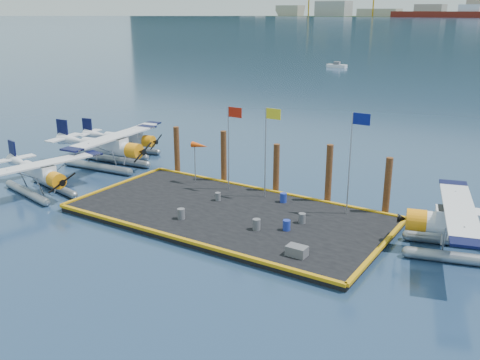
# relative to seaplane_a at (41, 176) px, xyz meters

# --- Properties ---
(ground) EXTENTS (4000.00, 4000.00, 0.00)m
(ground) POSITION_rel_seaplane_a_xyz_m (13.90, 3.38, -1.40)
(ground) COLOR navy
(ground) RESTS_ON ground
(dock) EXTENTS (20.00, 10.00, 0.40)m
(dock) POSITION_rel_seaplane_a_xyz_m (13.90, 3.38, -1.20)
(dock) COLOR black
(dock) RESTS_ON ground
(dock_bumpers) EXTENTS (20.25, 10.25, 0.18)m
(dock_bumpers) POSITION_rel_seaplane_a_xyz_m (13.90, 3.38, -0.91)
(dock_bumpers) COLOR #C68A0B
(dock_bumpers) RESTS_ON dock
(seaplane_a) EXTENTS (8.34, 9.07, 3.21)m
(seaplane_a) POSITION_rel_seaplane_a_xyz_m (0.00, 0.00, 0.00)
(seaplane_a) COLOR gray
(seaplane_a) RESTS_ON ground
(seaplane_b) EXTENTS (9.34, 10.31, 3.65)m
(seaplane_b) POSITION_rel_seaplane_a_xyz_m (-0.84, 7.53, 0.19)
(seaplane_b) COLOR gray
(seaplane_b) RESTS_ON ground
(seaplane_c) EXTENTS (8.04, 8.78, 3.11)m
(seaplane_c) POSITION_rel_seaplane_a_xyz_m (-2.37, 11.32, -0.05)
(seaplane_c) COLOR gray
(seaplane_c) RESTS_ON ground
(seaplane_d) EXTENTS (9.39, 10.11, 3.60)m
(seaplane_d) POSITION_rel_seaplane_a_xyz_m (27.69, 5.64, 0.17)
(seaplane_d) COLOR gray
(seaplane_d) RESTS_ON ground
(drum_0) EXTENTS (0.39, 0.39, 0.55)m
(drum_0) POSITION_rel_seaplane_a_xyz_m (12.10, 4.78, -0.72)
(drum_0) COLOR #555459
(drum_0) RESTS_ON dock
(drum_1) EXTENTS (0.47, 0.47, 0.66)m
(drum_1) POSITION_rel_seaplane_a_xyz_m (16.89, 1.85, -0.67)
(drum_1) COLOR #555459
(drum_1) RESTS_ON dock
(drum_2) EXTENTS (0.44, 0.44, 0.63)m
(drum_2) POSITION_rel_seaplane_a_xyz_m (18.43, 2.72, -0.68)
(drum_2) COLOR #1B2E97
(drum_2) RESTS_ON dock
(drum_3) EXTENTS (0.47, 0.47, 0.66)m
(drum_3) POSITION_rel_seaplane_a_xyz_m (12.08, 0.81, -0.67)
(drum_3) COLOR #555459
(drum_3) RESTS_ON dock
(drum_4) EXTENTS (0.44, 0.44, 0.62)m
(drum_4) POSITION_rel_seaplane_a_xyz_m (18.71, 4.20, -0.69)
(drum_4) COLOR #555459
(drum_4) RESTS_ON dock
(drum_5) EXTENTS (0.45, 0.45, 0.63)m
(drum_5) POSITION_rel_seaplane_a_xyz_m (16.02, 6.86, -0.68)
(drum_5) COLOR #1B2E97
(drum_5) RESTS_ON dock
(crate) EXTENTS (1.07, 0.72, 0.54)m
(crate) POSITION_rel_seaplane_a_xyz_m (20.47, -0.01, -0.73)
(crate) COLOR #555459
(crate) RESTS_ON dock
(flagpole_red) EXTENTS (1.14, 0.08, 6.00)m
(flagpole_red) POSITION_rel_seaplane_a_xyz_m (11.60, 7.18, 3.00)
(flagpole_red) COLOR #919299
(flagpole_red) RESTS_ON dock
(flagpole_yellow) EXTENTS (1.14, 0.08, 6.20)m
(flagpole_yellow) POSITION_rel_seaplane_a_xyz_m (14.60, 7.18, 3.11)
(flagpole_yellow) COLOR #919299
(flagpole_yellow) RESTS_ON dock
(flagpole_blue) EXTENTS (1.14, 0.08, 6.50)m
(flagpole_blue) POSITION_rel_seaplane_a_xyz_m (20.59, 7.18, 3.29)
(flagpole_blue) COLOR #919299
(flagpole_blue) RESTS_ON dock
(windsock) EXTENTS (1.40, 0.44, 3.12)m
(windsock) POSITION_rel_seaplane_a_xyz_m (8.87, 7.18, 1.83)
(windsock) COLOR #919299
(windsock) RESTS_ON dock
(piling_0) EXTENTS (0.44, 0.44, 4.00)m
(piling_0) POSITION_rel_seaplane_a_xyz_m (5.40, 8.78, 0.60)
(piling_0) COLOR #442313
(piling_0) RESTS_ON ground
(piling_1) EXTENTS (0.44, 0.44, 4.20)m
(piling_1) POSITION_rel_seaplane_a_xyz_m (9.90, 8.78, 0.70)
(piling_1) COLOR #442313
(piling_1) RESTS_ON ground
(piling_2) EXTENTS (0.44, 0.44, 3.80)m
(piling_2) POSITION_rel_seaplane_a_xyz_m (14.40, 8.78, 0.50)
(piling_2) COLOR #442313
(piling_2) RESTS_ON ground
(piling_3) EXTENTS (0.44, 0.44, 4.30)m
(piling_3) POSITION_rel_seaplane_a_xyz_m (18.40, 8.78, 0.75)
(piling_3) COLOR #442313
(piling_3) RESTS_ON ground
(piling_4) EXTENTS (0.44, 0.44, 4.00)m
(piling_4) POSITION_rel_seaplane_a_xyz_m (22.40, 8.78, 0.60)
(piling_4) COLOR #442313
(piling_4) RESTS_ON ground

